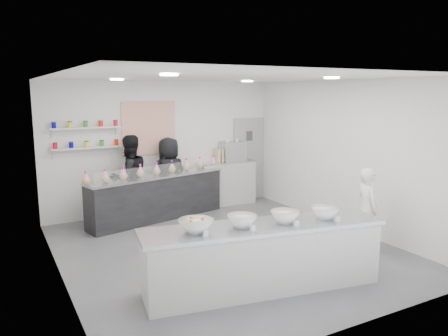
# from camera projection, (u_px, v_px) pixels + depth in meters

# --- Properties ---
(floor) EXTENTS (6.00, 6.00, 0.00)m
(floor) POSITION_uv_depth(u_px,v_px,m) (226.00, 249.00, 7.76)
(floor) COLOR #515156
(floor) RESTS_ON ground
(ceiling) EXTENTS (6.00, 6.00, 0.00)m
(ceiling) POSITION_uv_depth(u_px,v_px,m) (226.00, 77.00, 7.24)
(ceiling) COLOR white
(ceiling) RESTS_ON floor
(back_wall) EXTENTS (5.50, 0.00, 5.50)m
(back_wall) POSITION_uv_depth(u_px,v_px,m) (164.00, 147.00, 10.10)
(back_wall) COLOR white
(back_wall) RESTS_ON floor
(left_wall) EXTENTS (0.00, 6.00, 6.00)m
(left_wall) POSITION_uv_depth(u_px,v_px,m) (57.00, 182.00, 6.21)
(left_wall) COLOR white
(left_wall) RESTS_ON floor
(right_wall) EXTENTS (0.00, 6.00, 6.00)m
(right_wall) POSITION_uv_depth(u_px,v_px,m) (345.00, 155.00, 8.79)
(right_wall) COLOR white
(right_wall) RESTS_ON floor
(back_door) EXTENTS (0.88, 0.04, 2.10)m
(back_door) POSITION_uv_depth(u_px,v_px,m) (249.00, 159.00, 11.23)
(back_door) COLOR #969694
(back_door) RESTS_ON floor
(pattern_panel) EXTENTS (1.25, 0.03, 1.20)m
(pattern_panel) POSITION_uv_depth(u_px,v_px,m) (149.00, 128.00, 9.83)
(pattern_panel) COLOR #EE6344
(pattern_panel) RESTS_ON back_wall
(jar_shelf_lower) EXTENTS (1.45, 0.22, 0.04)m
(jar_shelf_lower) POSITION_uv_depth(u_px,v_px,m) (87.00, 148.00, 9.17)
(jar_shelf_lower) COLOR silver
(jar_shelf_lower) RESTS_ON back_wall
(jar_shelf_upper) EXTENTS (1.45, 0.22, 0.04)m
(jar_shelf_upper) POSITION_uv_depth(u_px,v_px,m) (86.00, 128.00, 9.10)
(jar_shelf_upper) COLOR silver
(jar_shelf_upper) RESTS_ON back_wall
(preserve_jars) EXTENTS (1.45, 0.10, 0.56)m
(preserve_jars) POSITION_uv_depth(u_px,v_px,m) (86.00, 134.00, 9.11)
(preserve_jars) COLOR #F50028
(preserve_jars) RESTS_ON jar_shelf_lower
(downlight_0) EXTENTS (0.24, 0.24, 0.02)m
(downlight_0) POSITION_uv_depth(u_px,v_px,m) (169.00, 75.00, 5.72)
(downlight_0) COLOR white
(downlight_0) RESTS_ON ceiling
(downlight_1) EXTENTS (0.24, 0.24, 0.02)m
(downlight_1) POSITION_uv_depth(u_px,v_px,m) (332.00, 78.00, 7.04)
(downlight_1) COLOR white
(downlight_1) RESTS_ON ceiling
(downlight_2) EXTENTS (0.24, 0.24, 0.02)m
(downlight_2) POSITION_uv_depth(u_px,v_px,m) (117.00, 80.00, 7.97)
(downlight_2) COLOR white
(downlight_2) RESTS_ON ceiling
(downlight_3) EXTENTS (0.24, 0.24, 0.02)m
(downlight_3) POSITION_uv_depth(u_px,v_px,m) (247.00, 81.00, 9.29)
(downlight_3) COLOR white
(downlight_3) RESTS_ON ceiling
(prep_counter) EXTENTS (3.54, 1.37, 0.94)m
(prep_counter) POSITION_uv_depth(u_px,v_px,m) (263.00, 257.00, 6.14)
(prep_counter) COLOR #B4B4AF
(prep_counter) RESTS_ON floor
(back_bar) EXTENTS (3.25, 1.32, 0.99)m
(back_bar) POSITION_uv_depth(u_px,v_px,m) (157.00, 197.00, 9.49)
(back_bar) COLOR black
(back_bar) RESTS_ON floor
(sneeze_guard) EXTENTS (3.07, 0.75, 0.27)m
(sneeze_guard) POSITION_uv_depth(u_px,v_px,m) (164.00, 170.00, 9.18)
(sneeze_guard) COLOR white
(sneeze_guard) RESTS_ON back_bar
(espresso_ledge) EXTENTS (1.45, 0.46, 1.08)m
(espresso_ledge) POSITION_uv_depth(u_px,v_px,m) (227.00, 183.00, 10.80)
(espresso_ledge) COLOR #B4B4AF
(espresso_ledge) RESTS_ON floor
(espresso_machine) EXTENTS (0.60, 0.41, 0.46)m
(espresso_machine) POSITION_uv_depth(u_px,v_px,m) (232.00, 152.00, 10.74)
(espresso_machine) COLOR #93969E
(espresso_machine) RESTS_ON espresso_ledge
(cup_stacks) EXTENTS (0.24, 0.24, 0.32)m
(cup_stacks) POSITION_uv_depth(u_px,v_px,m) (220.00, 155.00, 10.59)
(cup_stacks) COLOR beige
(cup_stacks) RESTS_ON espresso_ledge
(prep_bowls) EXTENTS (2.41, 0.91, 0.16)m
(prep_bowls) POSITION_uv_depth(u_px,v_px,m) (264.00, 219.00, 6.04)
(prep_bowls) COLOR white
(prep_bowls) RESTS_ON prep_counter
(label_cards) EXTENTS (2.01, 0.04, 0.07)m
(label_cards) POSITION_uv_depth(u_px,v_px,m) (292.00, 231.00, 5.64)
(label_cards) COLOR white
(label_cards) RESTS_ON prep_counter
(cookie_bags) EXTENTS (3.30, 0.94, 0.28)m
(cookie_bags) POSITION_uv_depth(u_px,v_px,m) (157.00, 169.00, 9.38)
(cookie_bags) COLOR pink
(cookie_bags) RESTS_ON back_bar
(woman_prep) EXTENTS (0.51, 0.63, 1.49)m
(woman_prep) POSITION_uv_depth(u_px,v_px,m) (367.00, 210.00, 7.56)
(woman_prep) COLOR white
(woman_prep) RESTS_ON floor
(staff_left) EXTENTS (1.04, 0.90, 1.85)m
(staff_left) POSITION_uv_depth(u_px,v_px,m) (130.00, 178.00, 9.41)
(staff_left) COLOR black
(staff_left) RESTS_ON floor
(staff_right) EXTENTS (0.89, 0.60, 1.76)m
(staff_right) POSITION_uv_depth(u_px,v_px,m) (169.00, 176.00, 9.84)
(staff_right) COLOR black
(staff_right) RESTS_ON floor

